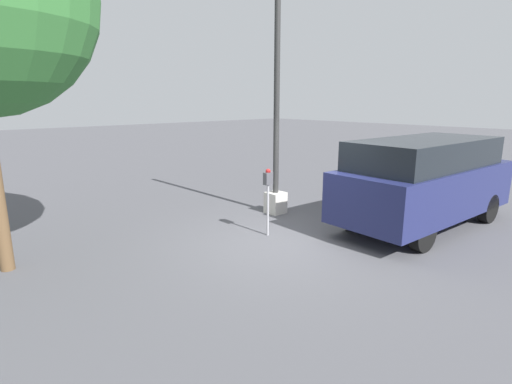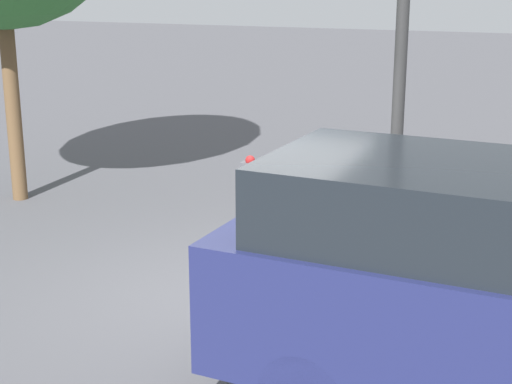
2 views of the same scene
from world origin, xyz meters
The scene contains 3 objects.
ground_plane centered at (0.00, 0.00, 0.00)m, with size 80.00×80.00×0.00m, color #4C4C51.
parking_meter_near centered at (-0.02, 0.57, 1.08)m, with size 0.20×0.12×1.47m.
lamp_post centered at (1.35, 1.69, 1.66)m, with size 0.44×0.44×5.61m.
Camera 2 is at (3.17, -7.14, 3.41)m, focal length 55.00 mm.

